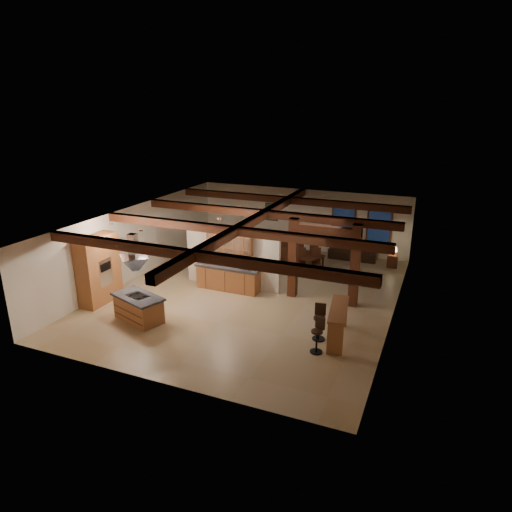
{
  "coord_description": "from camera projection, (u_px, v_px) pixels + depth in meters",
  "views": [
    {
      "loc": [
        6.11,
        -14.17,
        6.69
      ],
      "look_at": [
        -0.04,
        0.5,
        1.33
      ],
      "focal_mm": 32.0,
      "sensor_mm": 36.0,
      "label": 1
    }
  ],
  "objects": [
    {
      "name": "timber_posts",
      "position": [
        324.0,
        253.0,
        15.71
      ],
      "size": [
        2.5,
        0.3,
        2.9
      ],
      "color": "#371F0D",
      "rests_on": "ground"
    },
    {
      "name": "partition_wall",
      "position": [
        232.0,
        259.0,
        17.21
      ],
      "size": [
        3.8,
        0.18,
        2.2
      ],
      "primitive_type": "cube",
      "color": "silver",
      "rests_on": "ground"
    },
    {
      "name": "recessed_cans",
      "position": [
        158.0,
        224.0,
        15.08
      ],
      "size": [
        3.16,
        2.46,
        0.03
      ],
      "color": "silver",
      "rests_on": "room_walls"
    },
    {
      "name": "bar_stool_b",
      "position": [
        319.0,
        322.0,
        13.45
      ],
      "size": [
        0.39,
        0.39,
        1.1
      ],
      "color": "black",
      "rests_on": "ground"
    },
    {
      "name": "sofa",
      "position": [
        353.0,
        252.0,
        20.51
      ],
      "size": [
        2.15,
        0.88,
        0.62
      ],
      "primitive_type": "imported",
      "rotation": [
        0.0,
        0.0,
        3.16
      ],
      "color": "black",
      "rests_on": "ground"
    },
    {
      "name": "ground",
      "position": [
        252.0,
        294.0,
        16.75
      ],
      "size": [
        12.0,
        12.0,
        0.0
      ],
      "primitive_type": "plane",
      "color": "tan",
      "rests_on": "ground"
    },
    {
      "name": "back_windows",
      "position": [
        361.0,
        225.0,
        20.44
      ],
      "size": [
        2.7,
        0.07,
        1.7
      ],
      "color": "#371F0D",
      "rests_on": "room_walls"
    },
    {
      "name": "bar_counter",
      "position": [
        338.0,
        318.0,
        13.36
      ],
      "size": [
        0.77,
        2.01,
        1.03
      ],
      "color": "#92592F",
      "rests_on": "ground"
    },
    {
      "name": "range_hood",
      "position": [
        135.0,
        268.0,
        14.23
      ],
      "size": [
        1.1,
        1.1,
        1.4
      ],
      "color": "silver",
      "rests_on": "room_walls"
    },
    {
      "name": "framed_art",
      "position": [
        272.0,
        212.0,
        21.95
      ],
      "size": [
        0.65,
        0.05,
        0.85
      ],
      "color": "#371F0D",
      "rests_on": "room_walls"
    },
    {
      "name": "pantry_cabinet",
      "position": [
        99.0,
        270.0,
        15.81
      ],
      "size": [
        0.67,
        1.6,
        2.4
      ],
      "color": "#92592F",
      "rests_on": "ground"
    },
    {
      "name": "room_walls",
      "position": [
        251.0,
        248.0,
        16.19
      ],
      "size": [
        12.0,
        12.0,
        12.0
      ],
      "color": "silver",
      "rests_on": "ground"
    },
    {
      "name": "side_table",
      "position": [
        392.0,
        261.0,
        19.49
      ],
      "size": [
        0.45,
        0.45,
        0.54
      ],
      "primitive_type": "cube",
      "rotation": [
        0.0,
        0.0,
        0.04
      ],
      "color": "#371F0D",
      "rests_on": "ground"
    },
    {
      "name": "dining_table",
      "position": [
        300.0,
        261.0,
        19.31
      ],
      "size": [
        2.16,
        1.74,
        0.67
      ],
      "primitive_type": "imported",
      "rotation": [
        0.0,
        0.0,
        -0.42
      ],
      "color": "#371A0D",
      "rests_on": "ground"
    },
    {
      "name": "bar_stool_a",
      "position": [
        318.0,
        335.0,
        12.74
      ],
      "size": [
        0.38,
        0.39,
        1.03
      ],
      "color": "black",
      "rests_on": "ground"
    },
    {
      "name": "back_counter",
      "position": [
        228.0,
        278.0,
        17.06
      ],
      "size": [
        2.5,
        0.66,
        0.94
      ],
      "color": "#92592F",
      "rests_on": "ground"
    },
    {
      "name": "upper_display_cabinet",
      "position": [
        230.0,
        241.0,
        16.8
      ],
      "size": [
        1.8,
        0.36,
        0.95
      ],
      "color": "#92592F",
      "rests_on": "partition_wall"
    },
    {
      "name": "kitchen_island",
      "position": [
        139.0,
        308.0,
        14.66
      ],
      "size": [
        1.94,
        1.43,
        0.87
      ],
      "color": "#92592F",
      "rests_on": "ground"
    },
    {
      "name": "microwave",
      "position": [
        245.0,
        266.0,
        16.63
      ],
      "size": [
        0.45,
        0.35,
        0.23
      ],
      "primitive_type": "imported",
      "rotation": [
        0.0,
        0.0,
        2.96
      ],
      "color": "silver",
      "rests_on": "back_counter"
    },
    {
      "name": "dining_chairs",
      "position": [
        300.0,
        256.0,
        19.25
      ],
      "size": [
        2.1,
        2.1,
        1.06
      ],
      "color": "#371F0D",
      "rests_on": "ground"
    },
    {
      "name": "ceiling_beams",
      "position": [
        251.0,
        222.0,
        15.87
      ],
      "size": [
        10.0,
        12.0,
        0.28
      ],
      "color": "#371F0D",
      "rests_on": "room_walls"
    },
    {
      "name": "table_lamp",
      "position": [
        394.0,
        249.0,
        19.33
      ],
      "size": [
        0.31,
        0.31,
        0.36
      ],
      "color": "black",
      "rests_on": "side_table"
    }
  ]
}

